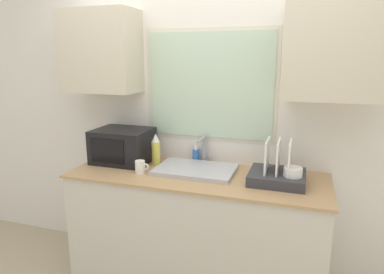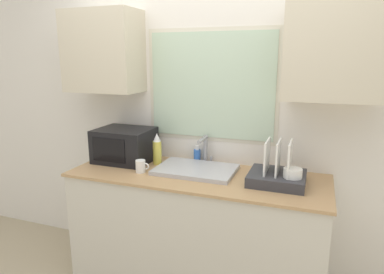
{
  "view_description": "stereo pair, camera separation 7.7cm",
  "coord_description": "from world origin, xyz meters",
  "px_view_note": "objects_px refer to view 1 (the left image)",
  "views": [
    {
      "loc": [
        0.71,
        -1.92,
        1.71
      ],
      "look_at": [
        -0.03,
        0.29,
        1.17
      ],
      "focal_mm": 32.0,
      "sensor_mm": 36.0,
      "label": 1
    },
    {
      "loc": [
        0.78,
        -1.89,
        1.71
      ],
      "look_at": [
        -0.03,
        0.29,
        1.17
      ],
      "focal_mm": 32.0,
      "sensor_mm": 36.0,
      "label": 2
    }
  ],
  "objects_px": {
    "dish_rack": "(278,174)",
    "spray_bottle": "(156,150)",
    "microwave": "(123,146)",
    "faucet": "(204,147)",
    "soap_bottle": "(196,155)",
    "mug_near_sink": "(140,167)"
  },
  "relations": [
    {
      "from": "soap_bottle",
      "to": "mug_near_sink",
      "type": "bearing_deg",
      "value": -128.26
    },
    {
      "from": "dish_rack",
      "to": "spray_bottle",
      "type": "distance_m",
      "value": 0.95
    },
    {
      "from": "microwave",
      "to": "soap_bottle",
      "type": "bearing_deg",
      "value": 17.07
    },
    {
      "from": "microwave",
      "to": "dish_rack",
      "type": "relative_size",
      "value": 1.18
    },
    {
      "from": "dish_rack",
      "to": "spray_bottle",
      "type": "height_order",
      "value": "dish_rack"
    },
    {
      "from": "soap_bottle",
      "to": "microwave",
      "type": "bearing_deg",
      "value": -162.93
    },
    {
      "from": "microwave",
      "to": "faucet",
      "type": "bearing_deg",
      "value": 12.93
    },
    {
      "from": "microwave",
      "to": "soap_bottle",
      "type": "xyz_separation_m",
      "value": [
        0.56,
        0.17,
        -0.08
      ]
    },
    {
      "from": "microwave",
      "to": "spray_bottle",
      "type": "relative_size",
      "value": 1.76
    },
    {
      "from": "dish_rack",
      "to": "spray_bottle",
      "type": "relative_size",
      "value": 1.49
    },
    {
      "from": "microwave",
      "to": "dish_rack",
      "type": "height_order",
      "value": "dish_rack"
    },
    {
      "from": "dish_rack",
      "to": "soap_bottle",
      "type": "distance_m",
      "value": 0.72
    },
    {
      "from": "faucet",
      "to": "soap_bottle",
      "type": "xyz_separation_m",
      "value": [
        -0.07,
        0.03,
        -0.08
      ]
    },
    {
      "from": "dish_rack",
      "to": "mug_near_sink",
      "type": "distance_m",
      "value": 0.98
    },
    {
      "from": "soap_bottle",
      "to": "mug_near_sink",
      "type": "height_order",
      "value": "soap_bottle"
    },
    {
      "from": "faucet",
      "to": "soap_bottle",
      "type": "distance_m",
      "value": 0.11
    },
    {
      "from": "dish_rack",
      "to": "mug_near_sink",
      "type": "height_order",
      "value": "dish_rack"
    },
    {
      "from": "faucet",
      "to": "soap_bottle",
      "type": "bearing_deg",
      "value": 160.41
    },
    {
      "from": "microwave",
      "to": "dish_rack",
      "type": "xyz_separation_m",
      "value": [
        1.23,
        -0.1,
        -0.07
      ]
    },
    {
      "from": "microwave",
      "to": "dish_rack",
      "type": "bearing_deg",
      "value": -4.45
    },
    {
      "from": "faucet",
      "to": "dish_rack",
      "type": "bearing_deg",
      "value": -22.14
    },
    {
      "from": "soap_bottle",
      "to": "spray_bottle",
      "type": "bearing_deg",
      "value": -150.86
    }
  ]
}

